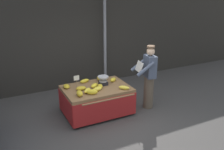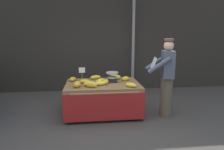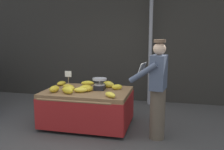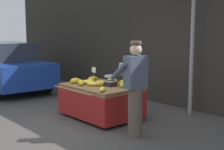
# 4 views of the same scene
# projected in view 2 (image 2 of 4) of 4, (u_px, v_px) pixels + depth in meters

# --- Properties ---
(ground_plane) EXTENTS (60.00, 60.00, 0.00)m
(ground_plane) POSITION_uv_depth(u_px,v_px,m) (117.00, 127.00, 4.02)
(ground_plane) COLOR #423F3D
(back_wall) EXTENTS (16.00, 0.24, 3.80)m
(back_wall) POSITION_uv_depth(u_px,v_px,m) (105.00, 31.00, 6.49)
(back_wall) COLOR #2D2B26
(back_wall) RESTS_ON ground
(street_pole) EXTENTS (0.09, 0.09, 3.23)m
(street_pole) POSITION_uv_depth(u_px,v_px,m) (133.00, 40.00, 6.26)
(street_pole) COLOR gray
(street_pole) RESTS_ON ground
(banana_cart) EXTENTS (1.67, 1.35, 0.72)m
(banana_cart) POSITION_uv_depth(u_px,v_px,m) (103.00, 91.00, 4.64)
(banana_cart) COLOR olive
(banana_cart) RESTS_ON ground
(weighing_scale) EXTENTS (0.28, 0.28, 0.23)m
(weighing_scale) POSITION_uv_depth(u_px,v_px,m) (112.00, 77.00, 4.69)
(weighing_scale) COLOR black
(weighing_scale) RESTS_ON banana_cart
(price_sign) EXTENTS (0.14, 0.01, 0.34)m
(price_sign) POSITION_uv_depth(u_px,v_px,m) (82.00, 72.00, 4.66)
(price_sign) COLOR #997A51
(price_sign) RESTS_ON banana_cart
(banana_bunch_0) EXTENTS (0.18, 0.23, 0.10)m
(banana_bunch_0) POSITION_uv_depth(u_px,v_px,m) (106.00, 82.00, 4.51)
(banana_bunch_0) COLOR gold
(banana_bunch_0) RESTS_ON banana_cart
(banana_bunch_1) EXTENTS (0.27, 0.26, 0.09)m
(banana_bunch_1) POSITION_uv_depth(u_px,v_px,m) (131.00, 85.00, 4.24)
(banana_bunch_1) COLOR yellow
(banana_bunch_1) RESTS_ON banana_cart
(banana_bunch_2) EXTENTS (0.29, 0.23, 0.13)m
(banana_bunch_2) POSITION_uv_depth(u_px,v_px,m) (91.00, 84.00, 4.22)
(banana_bunch_2) COLOR yellow
(banana_bunch_2) RESTS_ON banana_cart
(banana_bunch_3) EXTENTS (0.17, 0.26, 0.13)m
(banana_bunch_3) POSITION_uv_depth(u_px,v_px,m) (77.00, 84.00, 4.24)
(banana_bunch_3) COLOR gold
(banana_bunch_3) RESTS_ON banana_cart
(banana_bunch_4) EXTENTS (0.24, 0.20, 0.11)m
(banana_bunch_4) POSITION_uv_depth(u_px,v_px,m) (126.00, 79.00, 4.82)
(banana_bunch_4) COLOR yellow
(banana_bunch_4) RESTS_ON banana_cart
(banana_bunch_5) EXTENTS (0.29, 0.18, 0.10)m
(banana_bunch_5) POSITION_uv_depth(u_px,v_px,m) (95.00, 77.00, 5.01)
(banana_bunch_5) COLOR yellow
(banana_bunch_5) RESTS_ON banana_cart
(banana_bunch_6) EXTENTS (0.24, 0.28, 0.11)m
(banana_bunch_6) POSITION_uv_depth(u_px,v_px,m) (113.00, 76.00, 5.05)
(banana_bunch_6) COLOR gold
(banana_bunch_6) RESTS_ON banana_cart
(banana_bunch_7) EXTENTS (0.29, 0.21, 0.10)m
(banana_bunch_7) POSITION_uv_depth(u_px,v_px,m) (100.00, 83.00, 4.39)
(banana_bunch_7) COLOR yellow
(banana_bunch_7) RESTS_ON banana_cart
(banana_bunch_8) EXTENTS (0.27, 0.20, 0.10)m
(banana_bunch_8) POSITION_uv_depth(u_px,v_px,m) (85.00, 81.00, 4.56)
(banana_bunch_8) COLOR gold
(banana_bunch_8) RESTS_ON banana_cart
(banana_bunch_9) EXTENTS (0.19, 0.26, 0.09)m
(banana_bunch_9) POSITION_uv_depth(u_px,v_px,m) (73.00, 79.00, 4.81)
(banana_bunch_9) COLOR gold
(banana_bunch_9) RESTS_ON banana_cart
(banana_bunch_10) EXTENTS (0.24, 0.18, 0.12)m
(banana_bunch_10) POSITION_uv_depth(u_px,v_px,m) (116.00, 77.00, 4.94)
(banana_bunch_10) COLOR yellow
(banana_bunch_10) RESTS_ON banana_cart
(banana_bunch_11) EXTENTS (0.27, 0.27, 0.10)m
(banana_bunch_11) POSITION_uv_depth(u_px,v_px,m) (88.00, 83.00, 4.38)
(banana_bunch_11) COLOR yellow
(banana_bunch_11) RESTS_ON banana_cart
(banana_bunch_12) EXTENTS (0.28, 0.26, 0.10)m
(banana_bunch_12) POSITION_uv_depth(u_px,v_px,m) (101.00, 81.00, 4.61)
(banana_bunch_12) COLOR yellow
(banana_bunch_12) RESTS_ON banana_cart
(vendor_person) EXTENTS (0.63, 0.58, 1.71)m
(vendor_person) POSITION_uv_depth(u_px,v_px,m) (166.00, 78.00, 4.41)
(vendor_person) COLOR brown
(vendor_person) RESTS_ON ground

